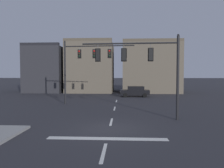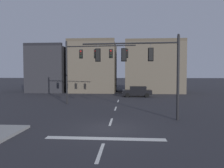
{
  "view_description": "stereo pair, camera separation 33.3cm",
  "coord_description": "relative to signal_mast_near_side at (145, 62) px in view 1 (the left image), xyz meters",
  "views": [
    {
      "loc": [
        0.83,
        -13.02,
        3.39
      ],
      "look_at": [
        -0.01,
        3.13,
        2.67
      ],
      "focal_mm": 33.94,
      "sensor_mm": 36.0,
      "label": 1
    },
    {
      "loc": [
        1.17,
        -13.0,
        3.39
      ],
      "look_at": [
        -0.01,
        3.13,
        2.67
      ],
      "focal_mm": 33.94,
      "sensor_mm": 36.0,
      "label": 2
    }
  ],
  "objects": [
    {
      "name": "ground_plane",
      "position": [
        -2.51,
        -3.09,
        -4.38
      ],
      "size": [
        400.0,
        400.0,
        0.0
      ],
      "primitive_type": "plane",
      "color": "#2B2B30"
    },
    {
      "name": "lane_centreline",
      "position": [
        -2.51,
        -1.09,
        -4.37
      ],
      "size": [
        0.16,
        26.4,
        0.01
      ],
      "color": "silver",
      "rests_on": "ground"
    },
    {
      "name": "car_lot_nearside",
      "position": [
        0.17,
        16.3,
        -3.52
      ],
      "size": [
        4.46,
        1.93,
        1.61
      ],
      "color": "black",
      "rests_on": "ground"
    },
    {
      "name": "signal_mast_near_side",
      "position": [
        0.0,
        0.0,
        0.0
      ],
      "size": [
        7.31,
        0.63,
        6.39
      ],
      "color": "black",
      "rests_on": "ground"
    },
    {
      "name": "signal_mast_far_side",
      "position": [
        -5.61,
        7.6,
        0.72
      ],
      "size": [
        7.98,
        0.84,
        7.26
      ],
      "color": "black",
      "rests_on": "ground"
    },
    {
      "name": "stop_bar_paint",
      "position": [
        -2.51,
        -5.09,
        -4.37
      ],
      "size": [
        6.4,
        0.5,
        0.01
      ],
      "primitive_type": "cube",
      "color": "silver",
      "rests_on": "ground"
    },
    {
      "name": "building_row",
      "position": [
        -6.46,
        25.88,
        0.16
      ],
      "size": [
        29.0,
        11.94,
        9.83
      ],
      "color": "#2D2D33",
      "rests_on": "ground"
    }
  ]
}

